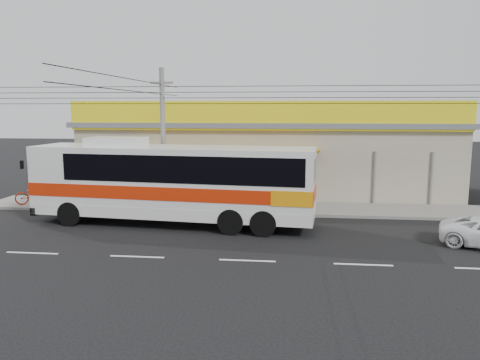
{
  "coord_description": "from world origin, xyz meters",
  "views": [
    {
      "loc": [
        1.46,
        -18.25,
        5.32
      ],
      "look_at": [
        -0.75,
        2.0,
        2.17
      ],
      "focal_mm": 35.0,
      "sensor_mm": 36.0,
      "label": 1
    }
  ],
  "objects_px": {
    "motorbike_red": "(35,194)",
    "utility_pole": "(162,94)",
    "coach_bus": "(177,179)",
    "motorbike_dark": "(161,189)"
  },
  "relations": [
    {
      "from": "motorbike_red",
      "to": "utility_pole",
      "type": "height_order",
      "value": "utility_pole"
    },
    {
      "from": "motorbike_red",
      "to": "utility_pole",
      "type": "bearing_deg",
      "value": -126.4
    },
    {
      "from": "motorbike_red",
      "to": "utility_pole",
      "type": "xyz_separation_m",
      "value": [
        7.51,
        -1.15,
        5.28
      ]
    },
    {
      "from": "motorbike_red",
      "to": "motorbike_dark",
      "type": "bearing_deg",
      "value": -100.92
    },
    {
      "from": "coach_bus",
      "to": "utility_pole",
      "type": "distance_m",
      "value": 4.42
    },
    {
      "from": "coach_bus",
      "to": "motorbike_dark",
      "type": "xyz_separation_m",
      "value": [
        -2.14,
        4.98,
        -1.38
      ]
    },
    {
      "from": "motorbike_dark",
      "to": "utility_pole",
      "type": "height_order",
      "value": "utility_pole"
    },
    {
      "from": "coach_bus",
      "to": "motorbike_dark",
      "type": "bearing_deg",
      "value": 118.74
    },
    {
      "from": "utility_pole",
      "to": "coach_bus",
      "type": "bearing_deg",
      "value": -59.61
    },
    {
      "from": "coach_bus",
      "to": "utility_pole",
      "type": "height_order",
      "value": "utility_pole"
    }
  ]
}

